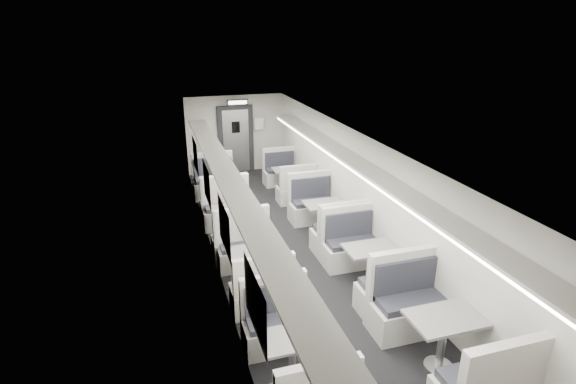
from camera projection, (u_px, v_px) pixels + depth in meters
room at (294, 204)px, 8.58m from camera, size 3.24×12.24×2.64m
booth_left_a at (219, 193)px, 11.38m from camera, size 1.11×2.25×1.20m
booth_left_b at (233, 224)px, 9.64m from camera, size 1.09×2.20×1.18m
booth_left_c at (252, 268)px, 7.98m from camera, size 0.99×2.02×1.08m
booth_left_d at (293, 359)px, 5.82m from camera, size 0.99×2.02×1.08m
booth_right_a at (288, 180)px, 12.44m from camera, size 0.98×1.99×1.06m
booth_right_b at (325, 219)px, 9.92m from camera, size 1.08×2.18×1.17m
booth_right_c at (369, 266)px, 7.97m from camera, size 1.08×2.19×1.17m
booth_right_d at (442, 342)px, 6.03m from camera, size 1.16×2.35×1.26m
passenger at (229, 187)px, 10.71m from camera, size 0.63×0.49×1.52m
window_a at (195, 156)px, 11.17m from camera, size 0.02×1.18×0.84m
window_b at (207, 184)px, 9.20m from camera, size 0.02×1.18×0.84m
window_c at (224, 228)px, 7.23m from camera, size 0.02×1.18×0.84m
window_d at (255, 304)px, 5.26m from camera, size 0.02×1.18×0.84m
luggage_rack_left at (230, 180)px, 7.72m from camera, size 0.46×10.40×0.09m
luggage_rack_right at (362, 167)px, 8.40m from camera, size 0.46×10.40×0.09m
vestibule_door at (236, 140)px, 13.95m from camera, size 1.10×0.13×2.10m
exit_sign at (237, 102)px, 13.08m from camera, size 0.62×0.12×0.16m
wall_notice at (259, 124)px, 13.98m from camera, size 0.32×0.02×0.40m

